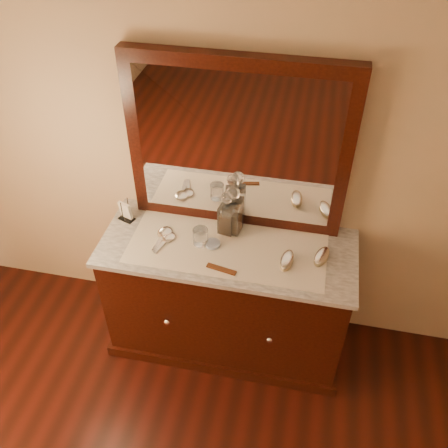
{
  "coord_description": "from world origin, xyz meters",
  "views": [
    {
      "loc": [
        0.39,
        0.03,
        2.72
      ],
      "look_at": [
        0.0,
        1.85,
        1.1
      ],
      "focal_mm": 38.84,
      "sensor_mm": 36.0,
      "label": 1
    }
  ],
  "objects_px": {
    "pin_dish": "(213,244)",
    "decanter_right": "(233,214)",
    "comb": "(221,269)",
    "napkin_rack": "(126,212)",
    "brush_near": "(287,260)",
    "dresser_cabinet": "(227,298)",
    "hand_mirror_outer": "(164,234)",
    "hand_mirror_inner": "(167,239)",
    "brush_far": "(322,257)",
    "mirror_frame": "(237,147)",
    "decanter_left": "(227,217)"
  },
  "relations": [
    {
      "from": "dresser_cabinet",
      "to": "decanter_right",
      "type": "height_order",
      "value": "decanter_right"
    },
    {
      "from": "comb",
      "to": "decanter_left",
      "type": "xyz_separation_m",
      "value": [
        -0.03,
        0.31,
        0.1
      ]
    },
    {
      "from": "hand_mirror_inner",
      "to": "comb",
      "type": "bearing_deg",
      "value": -24.9
    },
    {
      "from": "pin_dish",
      "to": "brush_far",
      "type": "relative_size",
      "value": 0.53
    },
    {
      "from": "mirror_frame",
      "to": "comb",
      "type": "distance_m",
      "value": 0.66
    },
    {
      "from": "hand_mirror_inner",
      "to": "decanter_left",
      "type": "bearing_deg",
      "value": 24.98
    },
    {
      "from": "hand_mirror_outer",
      "to": "napkin_rack",
      "type": "bearing_deg",
      "value": 159.22
    },
    {
      "from": "mirror_frame",
      "to": "pin_dish",
      "type": "xyz_separation_m",
      "value": [
        -0.08,
        -0.25,
        -0.49
      ]
    },
    {
      "from": "pin_dish",
      "to": "brush_near",
      "type": "bearing_deg",
      "value": -8.0
    },
    {
      "from": "dresser_cabinet",
      "to": "comb",
      "type": "relative_size",
      "value": 8.44
    },
    {
      "from": "brush_far",
      "to": "hand_mirror_outer",
      "type": "distance_m",
      "value": 0.9
    },
    {
      "from": "napkin_rack",
      "to": "hand_mirror_outer",
      "type": "distance_m",
      "value": 0.28
    },
    {
      "from": "decanter_right",
      "to": "mirror_frame",
      "type": "bearing_deg",
      "value": 90.8
    },
    {
      "from": "brush_near",
      "to": "hand_mirror_outer",
      "type": "distance_m",
      "value": 0.72
    },
    {
      "from": "comb",
      "to": "decanter_left",
      "type": "height_order",
      "value": "decanter_left"
    },
    {
      "from": "pin_dish",
      "to": "comb",
      "type": "height_order",
      "value": "pin_dish"
    },
    {
      "from": "hand_mirror_outer",
      "to": "comb",
      "type": "bearing_deg",
      "value": -27.26
    },
    {
      "from": "decanter_right",
      "to": "hand_mirror_outer",
      "type": "xyz_separation_m",
      "value": [
        -0.38,
        -0.13,
        -0.11
      ]
    },
    {
      "from": "comb",
      "to": "hand_mirror_outer",
      "type": "xyz_separation_m",
      "value": [
        -0.38,
        0.2,
        0.0
      ]
    },
    {
      "from": "mirror_frame",
      "to": "brush_near",
      "type": "relative_size",
      "value": 7.48
    },
    {
      "from": "mirror_frame",
      "to": "hand_mirror_outer",
      "type": "relative_size",
      "value": 5.47
    },
    {
      "from": "brush_near",
      "to": "brush_far",
      "type": "relative_size",
      "value": 0.97
    },
    {
      "from": "comb",
      "to": "brush_near",
      "type": "relative_size",
      "value": 1.03
    },
    {
      "from": "pin_dish",
      "to": "decanter_right",
      "type": "bearing_deg",
      "value": 59.32
    },
    {
      "from": "brush_near",
      "to": "pin_dish",
      "type": "bearing_deg",
      "value": 172.0
    },
    {
      "from": "decanter_right",
      "to": "hand_mirror_outer",
      "type": "distance_m",
      "value": 0.41
    },
    {
      "from": "brush_near",
      "to": "brush_far",
      "type": "distance_m",
      "value": 0.19
    },
    {
      "from": "dresser_cabinet",
      "to": "brush_far",
      "type": "bearing_deg",
      "value": -0.07
    },
    {
      "from": "decanter_left",
      "to": "hand_mirror_outer",
      "type": "height_order",
      "value": "decanter_left"
    },
    {
      "from": "napkin_rack",
      "to": "comb",
      "type": "bearing_deg",
      "value": -24.7
    },
    {
      "from": "dresser_cabinet",
      "to": "decanter_left",
      "type": "height_order",
      "value": "decanter_left"
    },
    {
      "from": "hand_mirror_outer",
      "to": "hand_mirror_inner",
      "type": "distance_m",
      "value": 0.04
    },
    {
      "from": "dresser_cabinet",
      "to": "brush_near",
      "type": "xyz_separation_m",
      "value": [
        0.34,
        -0.07,
        0.47
      ]
    },
    {
      "from": "pin_dish",
      "to": "brush_far",
      "type": "bearing_deg",
      "value": 0.85
    },
    {
      "from": "dresser_cabinet",
      "to": "hand_mirror_inner",
      "type": "distance_m",
      "value": 0.57
    },
    {
      "from": "dresser_cabinet",
      "to": "brush_far",
      "type": "height_order",
      "value": "brush_far"
    },
    {
      "from": "dresser_cabinet",
      "to": "decanter_right",
      "type": "distance_m",
      "value": 0.58
    },
    {
      "from": "napkin_rack",
      "to": "brush_near",
      "type": "relative_size",
      "value": 0.89
    },
    {
      "from": "hand_mirror_outer",
      "to": "hand_mirror_inner",
      "type": "height_order",
      "value": "hand_mirror_outer"
    },
    {
      "from": "dresser_cabinet",
      "to": "hand_mirror_inner",
      "type": "bearing_deg",
      "value": -175.82
    },
    {
      "from": "pin_dish",
      "to": "napkin_rack",
      "type": "height_order",
      "value": "napkin_rack"
    },
    {
      "from": "mirror_frame",
      "to": "hand_mirror_inner",
      "type": "height_order",
      "value": "mirror_frame"
    },
    {
      "from": "brush_near",
      "to": "hand_mirror_outer",
      "type": "relative_size",
      "value": 0.73
    },
    {
      "from": "pin_dish",
      "to": "napkin_rack",
      "type": "distance_m",
      "value": 0.57
    },
    {
      "from": "brush_far",
      "to": "comb",
      "type": "bearing_deg",
      "value": -160.0
    },
    {
      "from": "pin_dish",
      "to": "decanter_right",
      "type": "relative_size",
      "value": 0.28
    },
    {
      "from": "dresser_cabinet",
      "to": "napkin_rack",
      "type": "bearing_deg",
      "value": 170.48
    },
    {
      "from": "napkin_rack",
      "to": "brush_far",
      "type": "relative_size",
      "value": 0.86
    },
    {
      "from": "decanter_right",
      "to": "pin_dish",
      "type": "bearing_deg",
      "value": -120.68
    },
    {
      "from": "comb",
      "to": "brush_near",
      "type": "height_order",
      "value": "brush_near"
    }
  ]
}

